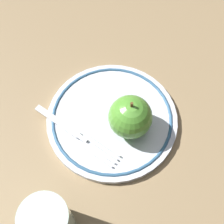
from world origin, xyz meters
name	(u,v)px	position (x,y,z in m)	size (l,w,h in m)	color
ground_plane	(121,122)	(0.00, 0.00, 0.00)	(2.00, 2.00, 0.00)	#8C7350
plate	(112,119)	(-0.01, 0.01, 0.01)	(0.25, 0.25, 0.02)	silver
apple_red_whole	(130,117)	(0.01, -0.02, 0.05)	(0.08, 0.08, 0.09)	#509631
fork	(72,132)	(-0.09, 0.01, 0.02)	(0.11, 0.17, 0.00)	silver
drinking_glass	(49,223)	(-0.18, -0.13, 0.05)	(0.07, 0.07, 0.10)	silver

